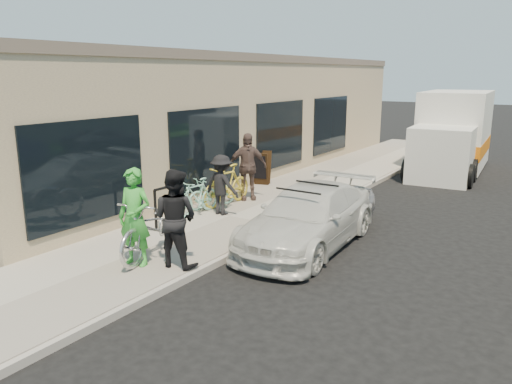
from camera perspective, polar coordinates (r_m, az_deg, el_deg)
The scene contains 17 objects.
ground at distance 9.16m, azimuth -4.05°, elevation -9.92°, with size 120.00×120.00×0.00m, color black.
sidewalk at distance 12.52m, azimuth -3.03°, elevation -3.07°, with size 3.00×34.00×0.15m, color #A09B90.
curb at distance 11.71m, azimuth 3.11°, elevation -4.29°, with size 0.12×34.00×0.13m, color #A19B93.
storefront at distance 18.02m, azimuth -2.04°, elevation 8.62°, with size 3.60×20.00×4.22m.
bike_rack at distance 11.76m, azimuth -10.39°, elevation -1.14°, with size 0.08×0.67×0.94m.
sandwich_board at distance 15.96m, azimuth 0.42°, elevation 2.80°, with size 0.80×0.81×1.05m.
sedan_white at distance 10.67m, azimuth 5.99°, elevation -2.89°, with size 2.01×4.50×1.32m.
sedan_silver at distance 11.82m, azimuth 8.43°, elevation -1.83°, with size 1.29×3.20×1.09m, color #A8A8AE.
moving_truck at distance 20.33m, azimuth 21.52°, elevation 5.95°, with size 2.71×6.18×2.96m.
tandem_bike at distance 9.86m, azimuth -11.51°, elevation -3.90°, with size 0.78×2.23×1.17m, color silver.
woman_rider at distance 9.39m, azimuth -13.68°, elevation -2.82°, with size 0.66×0.44×1.82m, color green.
man_standing at distance 9.20m, azimuth -9.22°, elevation -2.95°, with size 0.88×0.69×1.82m, color black.
cruiser_bike_a at distance 12.62m, azimuth -6.75°, elevation -0.54°, with size 0.42×1.50×0.90m, color #93DBC5.
cruiser_bike_b at distance 13.24m, azimuth -4.98°, elevation -0.04°, with size 0.54×1.55×0.81m, color #93DBC5.
cruiser_bike_c at distance 13.43m, azimuth -3.36°, elevation 0.78°, with size 0.51×1.81×1.09m, color gold.
bystander_a at distance 12.49m, azimuth -3.95°, elevation 0.82°, with size 0.98×0.56×1.52m, color black.
bystander_b at distance 13.93m, azimuth -1.03°, elevation 2.93°, with size 1.10×0.46×1.88m, color brown.
Camera 1 is at (5.14, -6.66, 3.62)m, focal length 35.00 mm.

